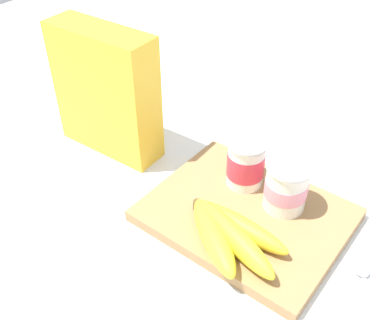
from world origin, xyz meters
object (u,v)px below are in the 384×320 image
object	(u,v)px
cutting_board	(246,215)
yogurt_cup_back	(286,187)
yogurt_cup_front	(246,163)
spoon	(368,283)
banana_bunch	(228,233)
cereal_box	(106,92)

from	to	relation	value
cutting_board	yogurt_cup_back	bearing A→B (deg)	48.47
yogurt_cup_front	spoon	distance (m)	0.27
yogurt_cup_front	yogurt_cup_back	world-z (taller)	yogurt_cup_front
cutting_board	banana_bunch	bearing A→B (deg)	-79.71
yogurt_cup_back	banana_bunch	bearing A→B (deg)	-102.95
cereal_box	spoon	xyz separation A→B (m)	(0.53, -0.01, -0.12)
yogurt_cup_front	banana_bunch	size ratio (longest dim) A/B	0.45
cutting_board	yogurt_cup_back	xyz separation A→B (m)	(0.04, 0.05, 0.05)
cutting_board	yogurt_cup_back	distance (m)	0.08
cereal_box	spoon	size ratio (longest dim) A/B	2.29
cutting_board	cereal_box	size ratio (longest dim) A/B	1.27
yogurt_cup_back	spoon	distance (m)	0.18
cutting_board	banana_bunch	xyz separation A→B (m)	(0.01, -0.07, 0.03)
cereal_box	yogurt_cup_front	world-z (taller)	cereal_box
yogurt_cup_front	spoon	world-z (taller)	yogurt_cup_front
banana_bunch	cutting_board	bearing A→B (deg)	100.29
yogurt_cup_front	spoon	bearing A→B (deg)	-13.58
cutting_board	yogurt_cup_front	xyz separation A→B (m)	(-0.04, 0.06, 0.05)
cutting_board	spoon	size ratio (longest dim) A/B	2.91
yogurt_cup_back	cereal_box	bearing A→B (deg)	-174.34
yogurt_cup_front	banana_bunch	distance (m)	0.14
yogurt_cup_back	banana_bunch	size ratio (longest dim) A/B	0.44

